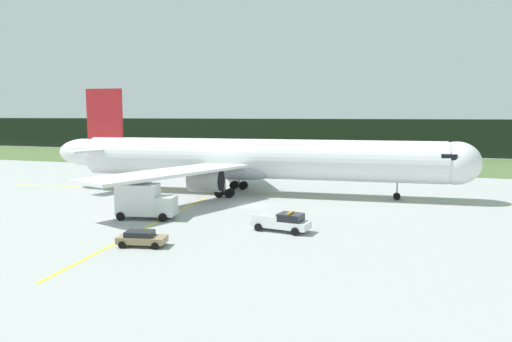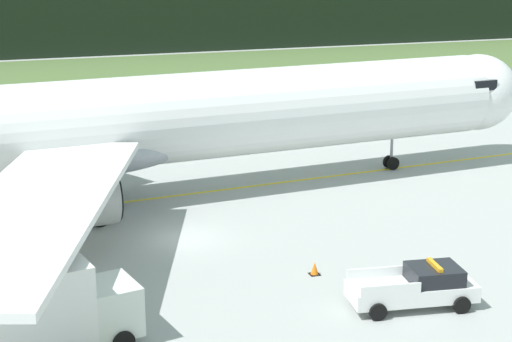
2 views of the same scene
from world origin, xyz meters
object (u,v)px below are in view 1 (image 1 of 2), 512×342
catering_truck (144,201)px  staff_car (142,238)px  airliner (252,160)px  ops_pickup_truck (283,222)px  apron_cone (269,216)px

catering_truck → staff_car: size_ratio=1.51×
catering_truck → staff_car: catering_truck is taller
airliner → staff_car: size_ratio=13.92×
ops_pickup_truck → apron_cone: size_ratio=9.24×
ops_pickup_truck → staff_car: (-10.03, -8.52, -0.20)m
ops_pickup_truck → catering_truck: size_ratio=0.89×
airliner → apron_cone: (6.72, -14.33, -4.48)m
ops_pickup_truck → staff_car: bearing=-139.6°
catering_truck → staff_car: bearing=-60.1°
staff_car → catering_truck: bearing=119.9°
catering_truck → ops_pickup_truck: bearing=-2.7°
ops_pickup_truck → staff_car: size_ratio=1.34×
airliner → staff_car: bearing=-91.1°
ops_pickup_truck → apron_cone: 5.51m
apron_cone → ops_pickup_truck: bearing=-59.7°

